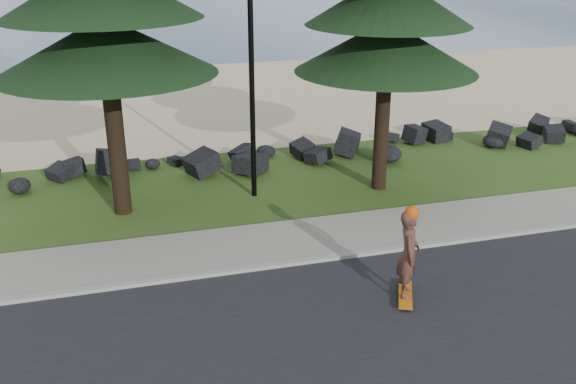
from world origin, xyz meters
The scene contains 9 objects.
ground centered at (0.00, 0.00, 0.00)m, with size 160.00×160.00×0.00m, color #2B4716.
road centered at (0.00, -4.50, 0.01)m, with size 160.00×7.00×0.02m, color black.
kerb centered at (0.00, -0.90, 0.05)m, with size 160.00×0.20×0.10m, color gray.
sidewalk centered at (0.00, 0.20, 0.04)m, with size 160.00×2.00×0.08m, color gray.
beach_sand centered at (0.00, 14.50, 0.01)m, with size 160.00×15.00×0.01m, color beige.
ocean centered at (0.00, 51.00, 0.00)m, with size 160.00×58.00×0.01m, color #3F5778.
seawall_boulders centered at (0.00, 5.60, 0.00)m, with size 60.00×2.40×1.10m, color black, non-canonical shape.
lamp_post centered at (0.00, 3.20, 4.13)m, with size 0.25×0.14×8.14m.
skateboarder centered at (1.67, -2.84, 0.99)m, with size 0.68×1.07×1.97m.
Camera 1 is at (-3.47, -12.70, 6.70)m, focal length 40.00 mm.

